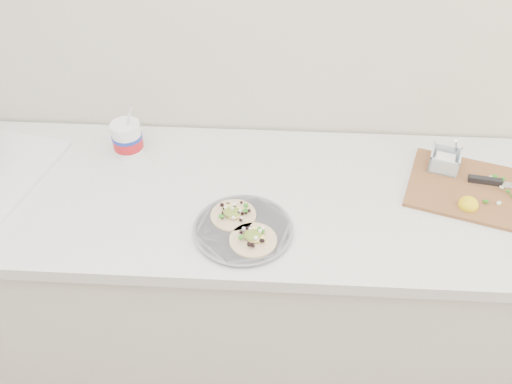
{
  "coord_description": "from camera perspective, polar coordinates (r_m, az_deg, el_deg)",
  "views": [
    {
      "loc": [
        0.33,
        0.15,
        2.03
      ],
      "look_at": [
        0.26,
        1.35,
        0.96
      ],
      "focal_mm": 40.0,
      "sensor_mm": 36.0,
      "label": 1
    }
  ],
  "objects": [
    {
      "name": "tub",
      "position": [
        1.85,
        -12.72,
        5.45
      ],
      "size": [
        0.1,
        0.1,
        0.21
      ],
      "rotation": [
        0.0,
        0.0,
        -0.05
      ],
      "color": "white",
      "rests_on": "counter"
    },
    {
      "name": "taco_plate",
      "position": [
        1.57,
        -1.31,
        -3.55
      ],
      "size": [
        0.28,
        0.28,
        0.04
      ],
      "rotation": [
        0.0,
        0.0,
        0.32
      ],
      "color": "slate",
      "rests_on": "counter"
    },
    {
      "name": "cutboard",
      "position": [
        1.82,
        21.39,
        0.57
      ],
      "size": [
        0.47,
        0.39,
        0.07
      ],
      "rotation": [
        0.0,
        0.0,
        -0.3
      ],
      "color": "brown",
      "rests_on": "counter"
    },
    {
      "name": "counter",
      "position": [
        2.06,
        -7.2,
        -8.97
      ],
      "size": [
        2.44,
        0.66,
        0.9
      ],
      "color": "silver",
      "rests_on": "ground"
    }
  ]
}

